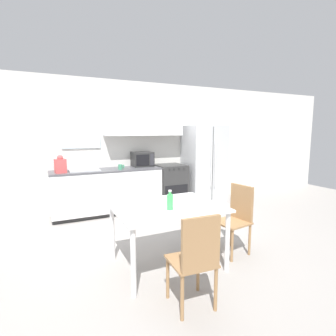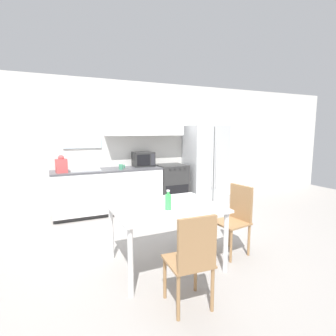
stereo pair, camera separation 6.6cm
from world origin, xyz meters
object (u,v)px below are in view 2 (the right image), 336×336
dining_chair_side (236,214)px  drink_bottle (168,201)px  dining_chair_near (193,256)px  refrigerator (205,164)px  microwave (143,159)px  dining_table (166,213)px  oven_range (171,185)px  coffee_mug (121,167)px

dining_chair_side → drink_bottle: (-1.05, -0.07, 0.32)m
dining_chair_side → dining_chair_near: bearing=116.3°
dining_chair_side → drink_bottle: 1.10m
refrigerator → microwave: (-1.45, 0.16, 0.17)m
dining_table → oven_range: bearing=63.5°
coffee_mug → drink_bottle: (-0.07, -2.37, -0.11)m
dining_chair_side → drink_bottle: size_ratio=4.04×
oven_range → drink_bottle: 2.80m
oven_range → coffee_mug: (-1.14, -0.13, 0.50)m
oven_range → dining_chair_near: size_ratio=1.00×
dining_table → dining_chair_near: bearing=-97.9°
dining_chair_near → drink_bottle: size_ratio=4.04×
refrigerator → dining_chair_near: 3.85m
dining_table → drink_bottle: bearing=-103.4°
dining_table → dining_chair_near: 0.89m
refrigerator → dining_chair_side: size_ratio=1.92×
oven_range → drink_bottle: bearing=-115.8°
coffee_mug → dining_chair_side: coffee_mug is taller
dining_table → refrigerator: bearing=48.8°
refrigerator → dining_chair_near: (-2.14, -3.18, -0.35)m
coffee_mug → dining_chair_side: size_ratio=0.13×
microwave → dining_chair_near: size_ratio=0.46×
oven_range → dining_chair_side: size_ratio=1.00×
dining_chair_side → oven_range: bearing=-12.5°
dining_chair_near → microwave: bearing=81.7°
oven_range → coffee_mug: size_ratio=7.92×
microwave → dining_chair_near: (-0.69, -3.34, -0.53)m
dining_chair_side → refrigerator: bearing=-31.7°
microwave → oven_range: bearing=-11.2°
refrigerator → coffee_mug: refrigerator is taller
refrigerator → microwave: size_ratio=4.15×
microwave → drink_bottle: size_ratio=1.86×
oven_range → coffee_mug: bearing=-173.6°
microwave → drink_bottle: 2.69m
dining_chair_near → dining_chair_side: (1.13, 0.80, 0.00)m
oven_range → refrigerator: (0.85, -0.04, 0.43)m
dining_chair_near → dining_chair_side: same height
microwave → coffee_mug: (-0.54, -0.25, -0.10)m
dining_table → dining_chair_side: 1.02m
drink_bottle → dining_chair_side: bearing=4.1°
drink_bottle → coffee_mug: bearing=88.4°
dining_chair_side → coffee_mug: bearing=14.4°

